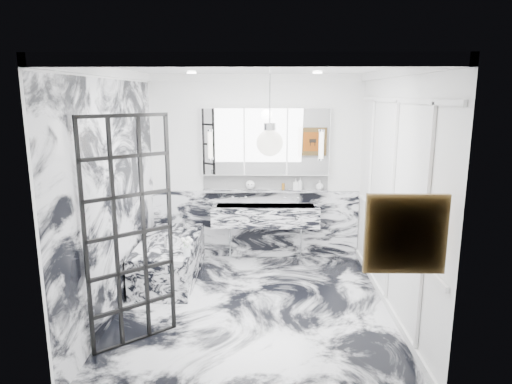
{
  "coord_description": "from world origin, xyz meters",
  "views": [
    {
      "loc": [
        0.13,
        -5.07,
        2.52
      ],
      "look_at": [
        0.03,
        0.5,
        1.31
      ],
      "focal_mm": 32.0,
      "sensor_mm": 36.0,
      "label": 1
    }
  ],
  "objects_px": {
    "crittall_door": "(130,234)",
    "trough_sink": "(265,215)",
    "mirror_cabinet": "(266,142)",
    "bathtub": "(170,259)"
  },
  "relations": [
    {
      "from": "bathtub",
      "to": "crittall_door",
      "type": "bearing_deg",
      "value": -90.81
    },
    {
      "from": "crittall_door",
      "to": "trough_sink",
      "type": "distance_m",
      "value": 2.72
    },
    {
      "from": "mirror_cabinet",
      "to": "bathtub",
      "type": "relative_size",
      "value": 1.15
    },
    {
      "from": "crittall_door",
      "to": "mirror_cabinet",
      "type": "relative_size",
      "value": 1.22
    },
    {
      "from": "mirror_cabinet",
      "to": "bathtub",
      "type": "xyz_separation_m",
      "value": [
        -1.32,
        -0.83,
        -1.54
      ]
    },
    {
      "from": "crittall_door",
      "to": "trough_sink",
      "type": "xyz_separation_m",
      "value": [
        1.35,
        2.33,
        -0.43
      ]
    },
    {
      "from": "trough_sink",
      "to": "mirror_cabinet",
      "type": "relative_size",
      "value": 0.84
    },
    {
      "from": "crittall_door",
      "to": "bathtub",
      "type": "relative_size",
      "value": 1.4
    },
    {
      "from": "trough_sink",
      "to": "crittall_door",
      "type": "bearing_deg",
      "value": -120.09
    },
    {
      "from": "trough_sink",
      "to": "mirror_cabinet",
      "type": "height_order",
      "value": "mirror_cabinet"
    }
  ]
}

